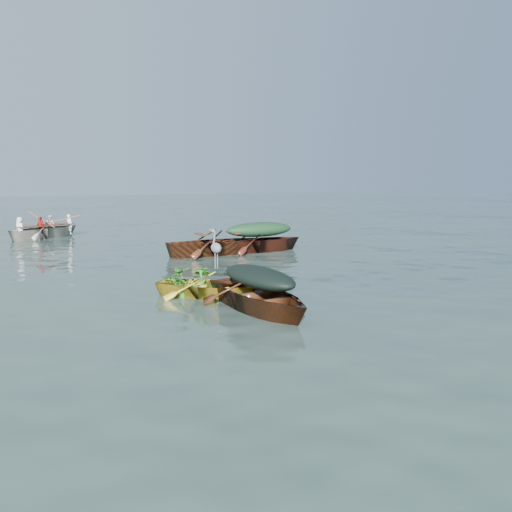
{
  "coord_description": "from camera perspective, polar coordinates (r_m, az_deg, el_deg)",
  "views": [
    {
      "loc": [
        -7.09,
        -10.48,
        2.58
      ],
      "look_at": [
        -0.92,
        1.37,
        0.5
      ],
      "focal_mm": 35.0,
      "sensor_mm": 36.0,
      "label": 1
    }
  ],
  "objects": [
    {
      "name": "ground",
      "position": [
        12.91,
        6.43,
        -2.73
      ],
      "size": [
        140.0,
        140.0,
        0.0
      ],
      "primitive_type": "plane",
      "color": "#354A42",
      "rests_on": "ground"
    },
    {
      "name": "rowed_boat",
      "position": [
        23.72,
        -22.82,
        1.92
      ],
      "size": [
        4.51,
        3.33,
        1.06
      ],
      "primitive_type": "imported",
      "rotation": [
        0.0,
        0.0,
        2.08
      ],
      "color": "beige",
      "rests_on": "ground"
    },
    {
      "name": "yellow_dinghy",
      "position": [
        11.11,
        -5.22,
        -4.62
      ],
      "size": [
        3.12,
        3.01,
        0.81
      ],
      "primitive_type": "imported",
      "rotation": [
        0.0,
        0.0,
        0.83
      ],
      "color": "yellow",
      "rests_on": "ground"
    },
    {
      "name": "dark_tarp_cover",
      "position": [
        9.75,
        0.29,
        -2.28
      ],
      "size": [
        1.02,
        2.24,
        0.4
      ],
      "primitive_type": "ellipsoid",
      "rotation": [
        0.0,
        0.0,
        0.1
      ],
      "color": "black",
      "rests_on": "dark_covered_boat"
    },
    {
      "name": "oars",
      "position": [
        23.66,
        -22.9,
        3.27
      ],
      "size": [
        1.8,
        2.56,
        0.06
      ],
      "primitive_type": null,
      "rotation": [
        0.0,
        0.0,
        2.08
      ],
      "color": "brown",
      "rests_on": "rowed_boat"
    },
    {
      "name": "heron",
      "position": [
        11.47,
        -4.57,
        0.22
      ],
      "size": [
        0.48,
        0.48,
        0.92
      ],
      "primitive_type": null,
      "rotation": [
        0.0,
        0.0,
        0.83
      ],
      "color": "gray",
      "rests_on": "yellow_dinghy"
    },
    {
      "name": "dark_covered_boat",
      "position": [
        9.91,
        0.29,
        -6.25
      ],
      "size": [
        1.85,
        4.06,
        1.0
      ],
      "primitive_type": "imported",
      "rotation": [
        0.0,
        0.0,
        0.1
      ],
      "color": "#482310",
      "rests_on": "ground"
    },
    {
      "name": "rowers",
      "position": [
        23.64,
        -22.95,
        4.11
      ],
      "size": [
        3.29,
        2.56,
        0.76
      ],
      "primitive_type": "imported",
      "rotation": [
        0.0,
        0.0,
        2.08
      ],
      "color": "white",
      "rests_on": "rowed_boat"
    },
    {
      "name": "dinghy_weeds",
      "position": [
        11.2,
        -7.87,
        -0.89
      ],
      "size": [
        1.14,
        1.12,
        0.6
      ],
      "primitive_type": "imported",
      "rotation": [
        0.0,
        0.0,
        0.83
      ],
      "color": "#246319",
      "rests_on": "yellow_dinghy"
    },
    {
      "name": "thwart_benches",
      "position": [
        17.07,
        -4.46,
        2.17
      ],
      "size": [
        2.43,
        0.91,
        0.04
      ],
      "primitive_type": null,
      "rotation": [
        0.0,
        0.0,
        1.57
      ],
      "color": "#4A2411",
      "rests_on": "open_wooden_boat"
    },
    {
      "name": "green_tarp_cover",
      "position": [
        17.71,
        0.41,
        3.09
      ],
      "size": [
        2.54,
        0.84,
        0.52
      ],
      "primitive_type": "ellipsoid",
      "rotation": [
        0.0,
        0.0,
        1.55
      ],
      "color": "#193D23",
      "rests_on": "green_tarp_boat"
    },
    {
      "name": "green_tarp_boat",
      "position": [
        17.81,
        0.4,
        0.52
      ],
      "size": [
        4.62,
        1.53,
        1.08
      ],
      "primitive_type": "imported",
      "rotation": [
        0.0,
        0.0,
        1.55
      ],
      "color": "#4E1B12",
      "rests_on": "ground"
    },
    {
      "name": "open_wooden_boat",
      "position": [
        17.15,
        -4.44,
        0.18
      ],
      "size": [
        4.86,
        1.53,
        1.16
      ],
      "primitive_type": "imported",
      "rotation": [
        0.0,
        0.0,
        1.57
      ],
      "color": "#543115",
      "rests_on": "ground"
    }
  ]
}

